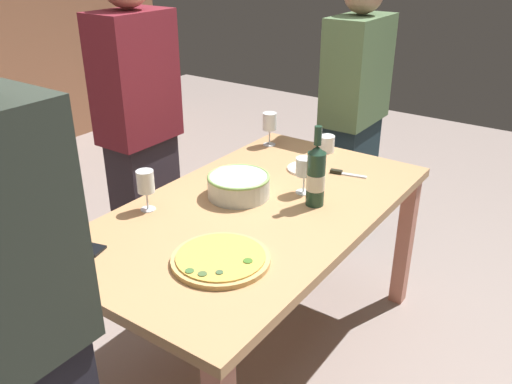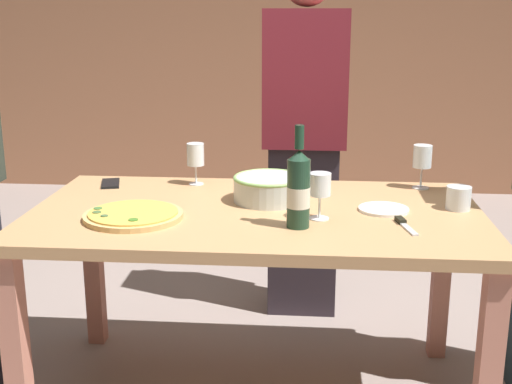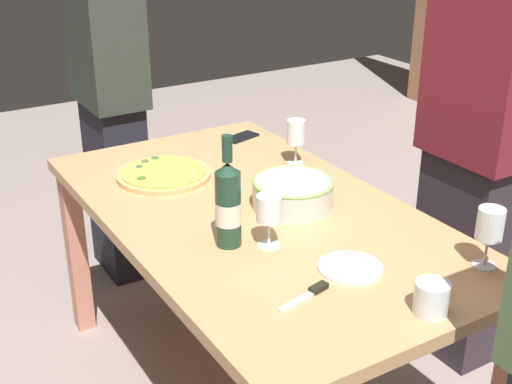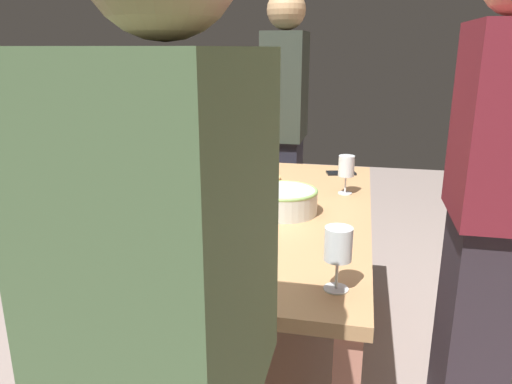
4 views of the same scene
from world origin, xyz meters
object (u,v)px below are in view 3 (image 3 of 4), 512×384
at_px(dining_table, 256,236).
at_px(person_guest_right, 110,96).
at_px(wine_glass_by_bottle, 269,210).
at_px(cup_amber, 432,298).
at_px(pizza_knife, 310,293).
at_px(side_plate, 350,268).
at_px(cell_phone, 241,137).
at_px(person_host, 476,148).
at_px(pizza, 164,174).
at_px(serving_bowl, 293,192).
at_px(wine_glass_near_pizza, 296,134).
at_px(wine_glass_far_left, 490,227).
at_px(wine_bottle, 228,204).

bearing_deg(dining_table, person_guest_right, -176.62).
bearing_deg(wine_glass_by_bottle, dining_table, 157.57).
bearing_deg(cup_amber, pizza_knife, -135.95).
xyz_separation_m(side_plate, cell_phone, (-1.07, 0.28, 0.00)).
bearing_deg(dining_table, person_host, 79.08).
relative_size(pizza, person_host, 0.20).
bearing_deg(person_guest_right, dining_table, -0.00).
xyz_separation_m(cup_amber, side_plate, (-0.26, -0.04, -0.04)).
bearing_deg(wine_glass_by_bottle, serving_bowl, 131.62).
relative_size(wine_glass_near_pizza, cup_amber, 1.95).
distance_m(dining_table, person_host, 0.86).
bearing_deg(person_host, serving_bowl, 1.25).
distance_m(wine_glass_near_pizza, wine_glass_far_left, 0.90).
bearing_deg(cell_phone, person_guest_right, -158.57).
xyz_separation_m(wine_bottle, person_host, (0.01, 1.01, -0.02)).
height_order(wine_glass_by_bottle, pizza_knife, wine_glass_by_bottle).
xyz_separation_m(dining_table, person_host, (0.16, 0.82, 0.20)).
xyz_separation_m(wine_glass_far_left, person_host, (-0.47, 0.47, -0.01)).
xyz_separation_m(pizza_knife, person_host, (-0.34, 0.96, 0.10)).
xyz_separation_m(serving_bowl, wine_glass_by_bottle, (0.19, -0.21, 0.06)).
bearing_deg(person_guest_right, wine_glass_by_bottle, -4.47).
height_order(pizza, wine_bottle, wine_bottle).
distance_m(serving_bowl, pizza_knife, 0.53).
distance_m(wine_glass_by_bottle, wine_glass_far_left, 0.60).
bearing_deg(cup_amber, wine_glass_by_bottle, -162.29).
height_order(wine_glass_far_left, person_host, person_host).
distance_m(pizza, cup_amber, 1.14).
relative_size(wine_glass_by_bottle, person_guest_right, 0.09).
height_order(serving_bowl, pizza_knife, serving_bowl).
relative_size(wine_bottle, cup_amber, 3.86).
height_order(wine_glass_near_pizza, person_guest_right, person_guest_right).
distance_m(cup_amber, person_guest_right, 1.85).
bearing_deg(dining_table, wine_glass_near_pizza, 128.80).
distance_m(wine_glass_near_pizza, cup_amber, 1.03).
bearing_deg(pizza_knife, cell_phone, 158.14).
distance_m(wine_glass_by_bottle, pizza_knife, 0.30).
bearing_deg(wine_glass_near_pizza, serving_bowl, -35.70).
relative_size(dining_table, side_plate, 8.99).
distance_m(cup_amber, pizza_knife, 0.30).
bearing_deg(cup_amber, person_host, 126.45).
bearing_deg(side_plate, person_host, 110.26).
height_order(dining_table, pizza_knife, pizza_knife).
relative_size(dining_table, cell_phone, 11.11).
bearing_deg(cell_phone, wine_glass_near_pizza, -9.41).
xyz_separation_m(wine_glass_far_left, cup_amber, (0.09, -0.29, -0.08)).
relative_size(wine_glass_by_bottle, side_plate, 0.90).
bearing_deg(pizza, wine_glass_by_bottle, 4.33).
bearing_deg(pizza, dining_table, 18.94).
bearing_deg(wine_glass_by_bottle, person_host, 94.08).
bearing_deg(side_plate, person_guest_right, -176.62).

